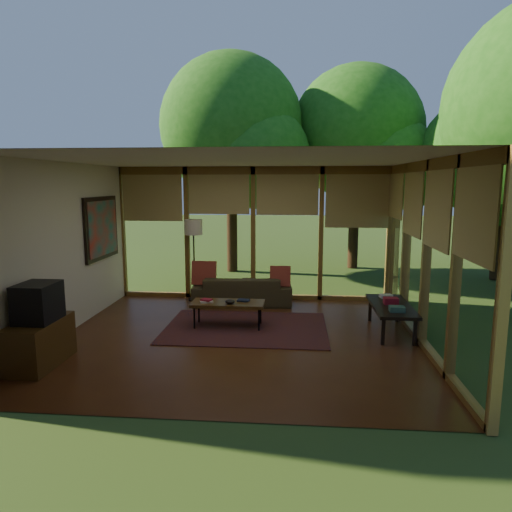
# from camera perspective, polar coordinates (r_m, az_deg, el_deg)

# --- Properties ---
(floor) EXTENTS (5.50, 5.50, 0.00)m
(floor) POSITION_cam_1_polar(r_m,az_deg,el_deg) (7.18, -2.21, -10.20)
(floor) COLOR #5B2F17
(floor) RESTS_ON ground
(ceiling) EXTENTS (5.50, 5.50, 0.00)m
(ceiling) POSITION_cam_1_polar(r_m,az_deg,el_deg) (6.78, -2.35, 11.87)
(ceiling) COLOR white
(ceiling) RESTS_ON ground
(wall_left) EXTENTS (0.04, 5.00, 2.70)m
(wall_left) POSITION_cam_1_polar(r_m,az_deg,el_deg) (7.69, -23.05, 0.74)
(wall_left) COLOR beige
(wall_left) RESTS_ON ground
(wall_front) EXTENTS (5.50, 0.04, 2.70)m
(wall_front) POSITION_cam_1_polar(r_m,az_deg,el_deg) (4.43, -6.34, -4.31)
(wall_front) COLOR beige
(wall_front) RESTS_ON ground
(window_wall_back) EXTENTS (5.50, 0.12, 2.70)m
(window_wall_back) POSITION_cam_1_polar(r_m,az_deg,el_deg) (9.32, -0.35, 2.81)
(window_wall_back) COLOR olive
(window_wall_back) RESTS_ON ground
(window_wall_right) EXTENTS (0.12, 5.00, 2.70)m
(window_wall_right) POSITION_cam_1_polar(r_m,az_deg,el_deg) (7.06, 20.46, 0.20)
(window_wall_right) COLOR olive
(window_wall_right) RESTS_ON ground
(tree_nw) EXTENTS (3.72, 3.72, 5.70)m
(tree_nw) POSITION_cam_1_polar(r_m,az_deg,el_deg) (12.41, -3.08, 15.84)
(tree_nw) COLOR #341F13
(tree_nw) RESTS_ON ground
(tree_ne) EXTENTS (3.61, 3.61, 5.53)m
(tree_ne) POSITION_cam_1_polar(r_m,az_deg,el_deg) (13.18, 12.44, 14.77)
(tree_ne) COLOR #341F13
(tree_ne) RESTS_ON ground
(tree_far) EXTENTS (3.21, 3.21, 4.54)m
(tree_far) POSITION_cam_1_polar(r_m,az_deg,el_deg) (12.50, 26.85, 10.70)
(tree_far) COLOR #341F13
(tree_far) RESTS_ON ground
(rug) EXTENTS (2.65, 1.88, 0.01)m
(rug) POSITION_cam_1_polar(r_m,az_deg,el_deg) (7.64, -1.26, -8.94)
(rug) COLOR maroon
(rug) RESTS_ON floor
(sofa) EXTENTS (1.98, 0.91, 0.56)m
(sofa) POSITION_cam_1_polar(r_m,az_deg,el_deg) (9.03, -1.73, -4.29)
(sofa) COLOR #3E351F
(sofa) RESTS_ON floor
(pillow_left) EXTENTS (0.47, 0.25, 0.49)m
(pillow_left) POSITION_cam_1_polar(r_m,az_deg,el_deg) (9.02, -6.51, -2.19)
(pillow_left) COLOR maroon
(pillow_left) RESTS_ON sofa
(pillow_right) EXTENTS (0.40, 0.21, 0.42)m
(pillow_right) POSITION_cam_1_polar(r_m,az_deg,el_deg) (8.86, 3.05, -2.59)
(pillow_right) COLOR maroon
(pillow_right) RESTS_ON sofa
(ct_book_lower) EXTENTS (0.25, 0.21, 0.03)m
(ct_book_lower) POSITION_cam_1_polar(r_m,az_deg,el_deg) (7.60, -6.21, -5.67)
(ct_book_lower) COLOR beige
(ct_book_lower) RESTS_ON coffee_table
(ct_book_upper) EXTENTS (0.20, 0.18, 0.03)m
(ct_book_upper) POSITION_cam_1_polar(r_m,az_deg,el_deg) (7.59, -6.22, -5.46)
(ct_book_upper) COLOR maroon
(ct_book_upper) RESTS_ON coffee_table
(ct_book_side) EXTENTS (0.21, 0.17, 0.03)m
(ct_book_side) POSITION_cam_1_polar(r_m,az_deg,el_deg) (7.64, -1.58, -5.56)
(ct_book_side) COLOR black
(ct_book_side) RESTS_ON coffee_table
(ct_bowl) EXTENTS (0.16, 0.16, 0.07)m
(ct_bowl) POSITION_cam_1_polar(r_m,az_deg,el_deg) (7.48, -3.27, -5.71)
(ct_bowl) COLOR black
(ct_bowl) RESTS_ON coffee_table
(media_cabinet) EXTENTS (0.50, 1.00, 0.60)m
(media_cabinet) POSITION_cam_1_polar(r_m,az_deg,el_deg) (6.71, -25.44, -9.79)
(media_cabinet) COLOR #4F3515
(media_cabinet) RESTS_ON floor
(television) EXTENTS (0.45, 0.55, 0.50)m
(television) POSITION_cam_1_polar(r_m,az_deg,el_deg) (6.56, -25.61, -5.24)
(television) COLOR black
(television) RESTS_ON media_cabinet
(console_book_a) EXTENTS (0.23, 0.17, 0.08)m
(console_book_a) POSITION_cam_1_polar(r_m,az_deg,el_deg) (7.23, 17.21, -6.35)
(console_book_a) COLOR #31574F
(console_book_a) RESTS_ON side_console
(console_book_b) EXTENTS (0.23, 0.17, 0.10)m
(console_book_b) POSITION_cam_1_polar(r_m,az_deg,el_deg) (7.66, 16.50, -5.39)
(console_book_b) COLOR maroon
(console_book_b) RESTS_ON side_console
(console_book_c) EXTENTS (0.22, 0.18, 0.05)m
(console_book_c) POSITION_cam_1_polar(r_m,az_deg,el_deg) (8.04, 15.93, -4.84)
(console_book_c) COLOR beige
(console_book_c) RESTS_ON side_console
(floor_lamp) EXTENTS (0.36, 0.36, 1.65)m
(floor_lamp) POSITION_cam_1_polar(r_m,az_deg,el_deg) (9.23, -7.82, 3.01)
(floor_lamp) COLOR black
(floor_lamp) RESTS_ON floor
(coffee_table) EXTENTS (1.20, 0.50, 0.43)m
(coffee_table) POSITION_cam_1_polar(r_m,az_deg,el_deg) (7.60, -3.53, -6.02)
(coffee_table) COLOR #4F3515
(coffee_table) RESTS_ON floor
(side_console) EXTENTS (0.60, 1.40, 0.46)m
(side_console) POSITION_cam_1_polar(r_m,az_deg,el_deg) (7.63, 16.55, -6.18)
(side_console) COLOR black
(side_console) RESTS_ON floor
(wall_painting) EXTENTS (0.06, 1.35, 1.15)m
(wall_painting) POSITION_cam_1_polar(r_m,az_deg,el_deg) (8.91, -18.73, 3.33)
(wall_painting) COLOR black
(wall_painting) RESTS_ON wall_left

